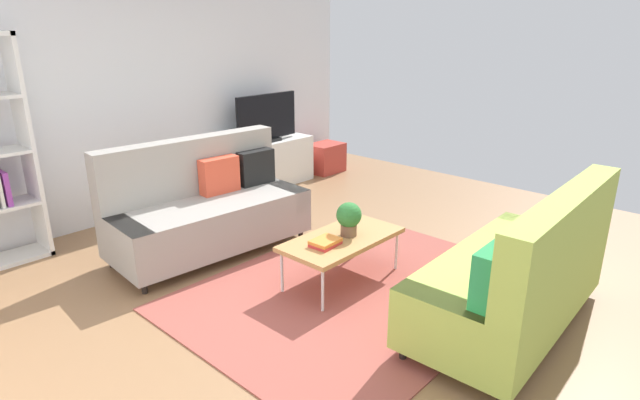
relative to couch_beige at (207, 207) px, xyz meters
The scene contains 16 objects.
ground_plane 1.38m from the couch_beige, 79.32° to the right, with size 7.68×7.68×0.00m, color #936B47.
wall_far 1.83m from the couch_beige, 80.88° to the left, with size 6.40×0.12×2.90m, color silver.
area_rug 1.71m from the couch_beige, 78.59° to the right, with size 2.90×2.20×0.01m, color #9E4C42.
couch_beige is the anchor object (origin of this frame).
couch_green 2.92m from the couch_beige, 76.89° to the right, with size 1.93×0.90×1.10m.
coffee_table 1.47m from the couch_beige, 75.13° to the right, with size 1.10×0.56×0.42m.
tv_console 2.18m from the couch_beige, 32.57° to the left, with size 1.40×0.44×0.64m, color silver.
tv 2.22m from the couch_beige, 32.13° to the left, with size 1.00×0.20×0.64m.
storage_trunk 3.13m from the couch_beige, 20.07° to the left, with size 0.52×0.40×0.44m, color #B2382D.
potted_plant 1.51m from the couch_beige, 72.85° to the right, with size 0.22×0.22×0.30m.
table_book_0 1.44m from the couch_beige, 84.09° to the right, with size 0.24×0.18×0.03m, color red.
table_book_1 1.44m from the couch_beige, 84.09° to the right, with size 0.24×0.18×0.03m, color orange.
vase_0 1.77m from the couch_beige, 44.24° to the left, with size 0.13×0.13×0.18m, color #4C72B2.
vase_1 1.91m from the couch_beige, 40.19° to the left, with size 0.10×0.10×0.17m, color #33B29E.
bottle_0 1.99m from the couch_beige, 35.21° to the left, with size 0.04×0.04×0.20m, color red.
bottle_1 2.06m from the couch_beige, 33.73° to the left, with size 0.05×0.05×0.18m, color #3F8C4C.
Camera 1 is at (-3.00, -2.76, 2.15)m, focal length 28.92 mm.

